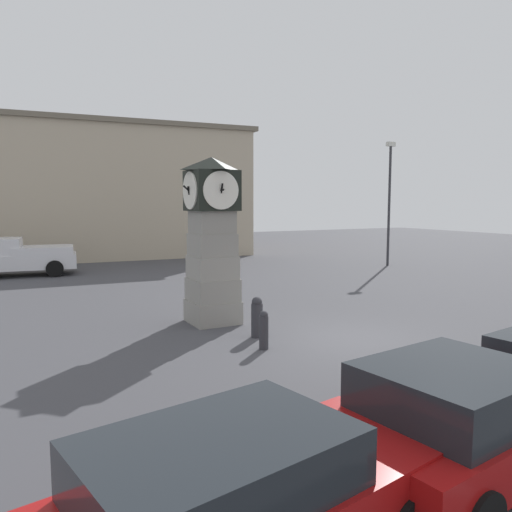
# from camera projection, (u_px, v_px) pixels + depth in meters

# --- Properties ---
(ground_plane) EXTENTS (87.60, 87.60, 0.00)m
(ground_plane) POSITION_uv_depth(u_px,v_px,m) (349.00, 339.00, 12.92)
(ground_plane) COLOR #424247
(clock_tower) EXTENTS (1.76, 1.64, 4.82)m
(clock_tower) POSITION_uv_depth(u_px,v_px,m) (212.00, 240.00, 14.48)
(clock_tower) COLOR gray
(clock_tower) RESTS_ON ground_plane
(bollard_near_tower) EXTENTS (0.31, 0.31, 1.08)m
(bollard_near_tower) POSITION_uv_depth(u_px,v_px,m) (257.00, 317.00, 13.07)
(bollard_near_tower) COLOR #333338
(bollard_near_tower) RESTS_ON ground_plane
(bollard_mid_row) EXTENTS (0.23, 0.23, 0.95)m
(bollard_mid_row) POSITION_uv_depth(u_px,v_px,m) (264.00, 330.00, 11.99)
(bollard_mid_row) COLOR #333338
(bollard_mid_row) RESTS_ON ground_plane
(car_navy_sedan) EXTENTS (4.66, 2.51, 1.47)m
(car_navy_sedan) POSITION_uv_depth(u_px,v_px,m) (240.00, 500.00, 4.65)
(car_navy_sedan) COLOR #A51111
(car_navy_sedan) RESTS_ON ground_plane
(car_near_tower) EXTENTS (4.07, 2.47, 1.49)m
(car_near_tower) POSITION_uv_depth(u_px,v_px,m) (461.00, 418.00, 6.40)
(car_near_tower) COLOR #A51111
(car_near_tower) RESTS_ON ground_plane
(pickup_truck) EXTENTS (5.15, 2.64, 1.85)m
(pickup_truck) POSITION_uv_depth(u_px,v_px,m) (21.00, 257.00, 24.07)
(pickup_truck) COLOR silver
(pickup_truck) RESTS_ON ground_plane
(street_lamp_near_road) EXTENTS (0.50, 0.24, 6.85)m
(street_lamp_near_road) POSITION_uv_depth(u_px,v_px,m) (389.00, 195.00, 27.69)
(street_lamp_near_road) COLOR #333338
(street_lamp_near_road) RESTS_ON ground_plane
(warehouse_blue_far) EXTENTS (20.62, 13.32, 8.53)m
(warehouse_blue_far) POSITION_uv_depth(u_px,v_px,m) (92.00, 192.00, 34.63)
(warehouse_blue_far) COLOR #B7A88E
(warehouse_blue_far) RESTS_ON ground_plane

